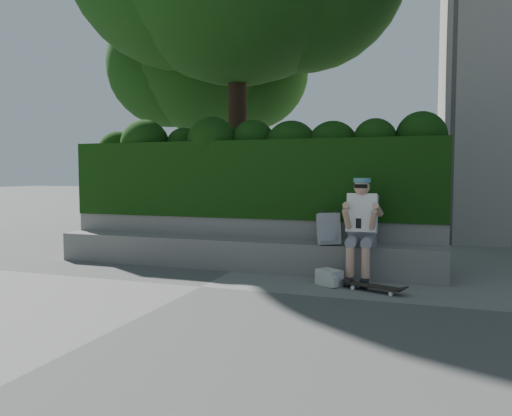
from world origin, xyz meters
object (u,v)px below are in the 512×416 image
at_px(skateboard, 374,287).
at_px(person, 361,225).
at_px(backpack_ground, 329,277).
at_px(backpack_plaid, 329,229).

bearing_deg(skateboard, person, 131.84).
height_order(person, backpack_ground, person).
xyz_separation_m(person, skateboard, (0.24, -0.61, -0.69)).
bearing_deg(backpack_ground, backpack_plaid, 140.06).
distance_m(skateboard, backpack_ground, 0.62).
bearing_deg(skateboard, backpack_plaid, 155.60).
xyz_separation_m(person, backpack_plaid, (-0.46, 0.08, -0.08)).
relative_size(skateboard, backpack_plaid, 1.67).
bearing_deg(backpack_plaid, backpack_ground, -105.27).
relative_size(person, backpack_ground, 4.45).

